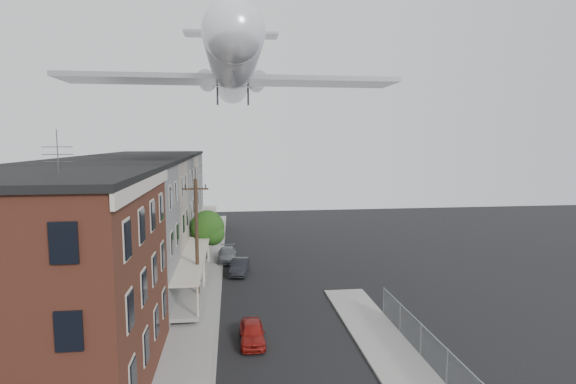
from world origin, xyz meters
The scene contains 17 objects.
sidewalk_left centered at (-5.50, 24.00, 0.06)m, with size 3.00×62.00×0.12m, color gray.
sidewalk_right centered at (5.50, 6.00, 0.06)m, with size 3.00×26.00×0.12m, color gray.
curb_left centered at (-4.05, 24.00, 0.07)m, with size 0.15×62.00×0.14m, color gray.
curb_right centered at (4.05, 6.00, 0.07)m, with size 0.15×26.00×0.14m, color gray.
corner_building centered at (-12.00, 7.00, 5.16)m, with size 10.31×12.30×12.15m.
row_house_a centered at (-11.96, 16.50, 5.13)m, with size 11.98×7.00×10.30m.
row_house_b centered at (-11.96, 23.50, 5.13)m, with size 11.98×7.00×10.30m.
row_house_c centered at (-11.96, 30.50, 5.13)m, with size 11.98×7.00×10.30m.
row_house_d centered at (-11.96, 37.50, 5.13)m, with size 11.98×7.00×10.30m.
row_house_e centered at (-11.96, 44.50, 5.13)m, with size 11.98×7.00×10.30m.
chainlink_fence centered at (7.00, 5.00, 1.00)m, with size 0.06×18.06×1.90m.
utility_pole centered at (-5.60, 18.00, 4.67)m, with size 1.80×0.26×9.00m.
street_tree centered at (-5.27, 27.92, 3.45)m, with size 3.22×3.20×5.20m.
car_near centered at (-2.00, 10.88, 0.61)m, with size 1.44×3.57×1.22m, color maroon.
car_mid centered at (-2.46, 24.66, 0.66)m, with size 1.40×4.02×1.33m, color black.
car_far centered at (-3.60, 29.16, 0.63)m, with size 1.76×4.33×1.26m, color slate.
airplane centered at (-2.86, 23.54, 17.41)m, with size 25.27×28.85×8.42m.
Camera 1 is at (-3.05, -14.14, 11.70)m, focal length 28.00 mm.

